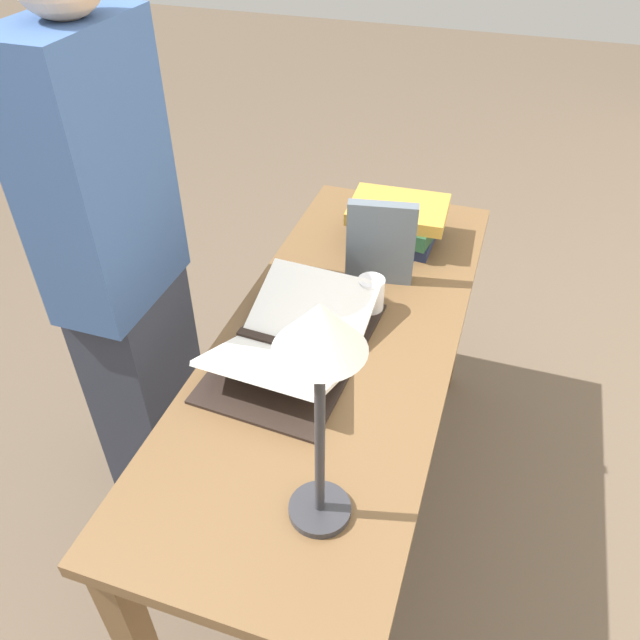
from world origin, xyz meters
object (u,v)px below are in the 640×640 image
object	(u,v)px
book_stack_tall	(397,221)
open_book	(294,342)
person_reader	(124,284)
book_standing_upright	(381,243)
coffee_mug	(370,295)
reading_lamp	(320,359)

from	to	relation	value
book_stack_tall	open_book	bearing A→B (deg)	-11.83
person_reader	book_standing_upright	bearing A→B (deg)	-63.96
book_standing_upright	coffee_mug	bearing A→B (deg)	-5.61
open_book	coffee_mug	world-z (taller)	open_book
book_standing_upright	person_reader	xyz separation A→B (m)	(0.30, -0.62, -0.07)
book_stack_tall	book_standing_upright	xyz separation A→B (m)	(0.22, -0.00, 0.05)
book_stack_tall	reading_lamp	distance (m)	1.04
book_standing_upright	book_stack_tall	bearing A→B (deg)	170.00
book_stack_tall	reading_lamp	world-z (taller)	reading_lamp
coffee_mug	person_reader	size ratio (longest dim) A/B	0.06
book_stack_tall	coffee_mug	distance (m)	0.36
person_reader	book_stack_tall	bearing A→B (deg)	-49.84
book_standing_upright	person_reader	bearing A→B (deg)	-73.78
coffee_mug	person_reader	world-z (taller)	person_reader
reading_lamp	book_stack_tall	bearing A→B (deg)	-175.44
person_reader	open_book	bearing A→B (deg)	-96.16
book_stack_tall	book_standing_upright	world-z (taller)	book_standing_upright
book_stack_tall	person_reader	xyz separation A→B (m)	(0.52, -0.62, -0.01)
open_book	coffee_mug	distance (m)	0.25
reading_lamp	person_reader	world-z (taller)	person_reader
reading_lamp	person_reader	distance (m)	0.90
book_stack_tall	coffee_mug	xyz separation A→B (m)	(0.36, 0.01, -0.02)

